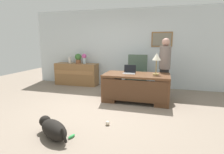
% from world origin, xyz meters
% --- Properties ---
extents(ground_plane, '(12.00, 12.00, 0.00)m').
position_xyz_m(ground_plane, '(0.00, 0.00, 0.00)').
color(ground_plane, gray).
extents(back_wall, '(7.00, 0.16, 2.70)m').
position_xyz_m(back_wall, '(0.01, 2.60, 1.35)').
color(back_wall, silver).
rests_on(back_wall, ground_plane).
extents(desk, '(1.72, 0.89, 0.74)m').
position_xyz_m(desk, '(0.63, 0.91, 0.40)').
color(desk, brown).
rests_on(desk, ground_plane).
extents(credenza, '(1.58, 0.50, 0.80)m').
position_xyz_m(credenza, '(-1.78, 2.25, 0.40)').
color(credenza, olive).
rests_on(credenza, ground_plane).
extents(armchair, '(0.60, 0.59, 1.17)m').
position_xyz_m(armchair, '(0.51, 1.85, 0.51)').
color(armchair, '#475B4C').
rests_on(armchair, ground_plane).
extents(person_standing, '(0.32, 0.32, 1.68)m').
position_xyz_m(person_standing, '(1.34, 1.61, 0.87)').
color(person_standing, '#262323').
rests_on(person_standing, ground_plane).
extents(dog_lying, '(0.75, 0.60, 0.30)m').
position_xyz_m(dog_lying, '(-0.42, -1.38, 0.15)').
color(dog_lying, black).
rests_on(dog_lying, ground_plane).
extents(laptop, '(0.32, 0.22, 0.22)m').
position_xyz_m(laptop, '(0.44, 1.00, 0.79)').
color(laptop, '#B2B5BA').
rests_on(laptop, desk).
extents(desk_lamp, '(0.22, 0.22, 0.56)m').
position_xyz_m(desk_lamp, '(1.13, 1.01, 1.17)').
color(desk_lamp, '#9E8447').
rests_on(desk_lamp, desk).
extents(vase_with_flowers, '(0.17, 0.17, 0.36)m').
position_xyz_m(vase_with_flowers, '(-1.46, 2.25, 1.02)').
color(vase_with_flowers, silver).
rests_on(vase_with_flowers, credenza).
extents(vase_empty, '(0.11, 0.11, 0.22)m').
position_xyz_m(vase_empty, '(-2.04, 2.25, 0.91)').
color(vase_empty, silver).
rests_on(vase_empty, credenza).
extents(potted_plant, '(0.24, 0.24, 0.36)m').
position_xyz_m(potted_plant, '(-1.69, 2.25, 0.99)').
color(potted_plant, brown).
rests_on(potted_plant, credenza).
extents(dog_toy_ball, '(0.08, 0.08, 0.08)m').
position_xyz_m(dog_toy_ball, '(0.33, -0.69, 0.04)').
color(dog_toy_ball, beige).
rests_on(dog_toy_ball, ground_plane).
extents(dog_toy_bone, '(0.09, 0.16, 0.05)m').
position_xyz_m(dog_toy_bone, '(-0.11, -1.31, 0.03)').
color(dog_toy_bone, green).
rests_on(dog_toy_bone, ground_plane).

